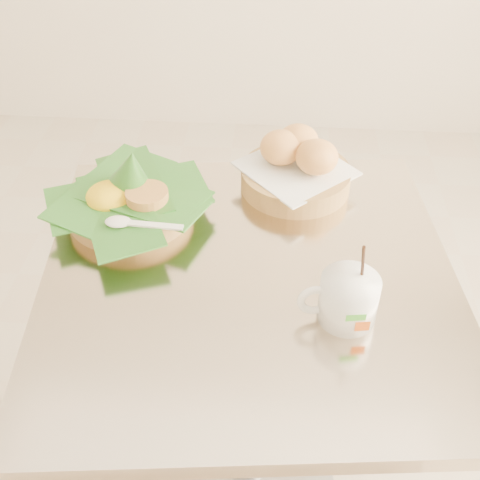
# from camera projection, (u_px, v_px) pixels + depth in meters

# --- Properties ---
(floor) EXTENTS (3.60, 3.60, 0.00)m
(floor) POSITION_uv_depth(u_px,v_px,m) (178.00, 465.00, 1.56)
(floor) COLOR beige
(floor) RESTS_ON ground
(cafe_table) EXTENTS (0.77, 0.77, 0.75)m
(cafe_table) POSITION_uv_depth(u_px,v_px,m) (248.00, 357.00, 1.16)
(cafe_table) COLOR gray
(cafe_table) RESTS_ON floor
(rice_basket) EXTENTS (0.30, 0.30, 0.15)m
(rice_basket) POSITION_uv_depth(u_px,v_px,m) (129.00, 197.00, 1.12)
(rice_basket) COLOR #9F7D44
(rice_basket) RESTS_ON cafe_table
(bread_basket) EXTENTS (0.26, 0.26, 0.11)m
(bread_basket) POSITION_uv_depth(u_px,v_px,m) (297.00, 167.00, 1.19)
(bread_basket) COLOR #9F7D44
(bread_basket) RESTS_ON cafe_table
(coffee_mug) EXTENTS (0.13, 0.09, 0.16)m
(coffee_mug) POSITION_uv_depth(u_px,v_px,m) (347.00, 298.00, 0.92)
(coffee_mug) COLOR white
(coffee_mug) RESTS_ON cafe_table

